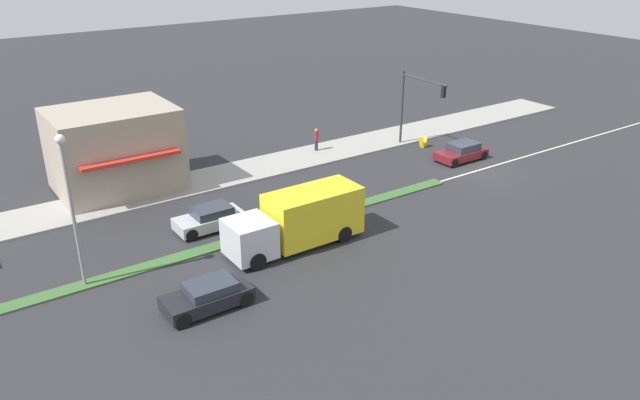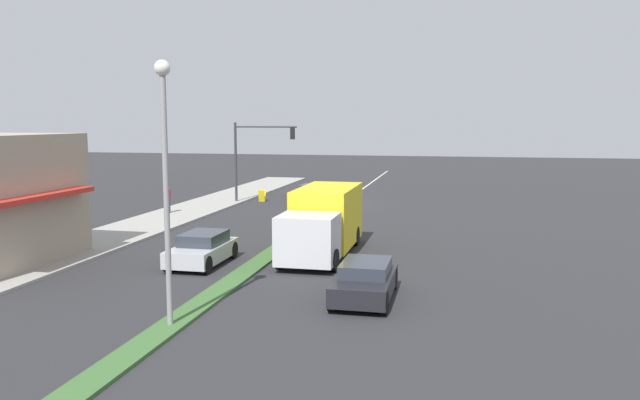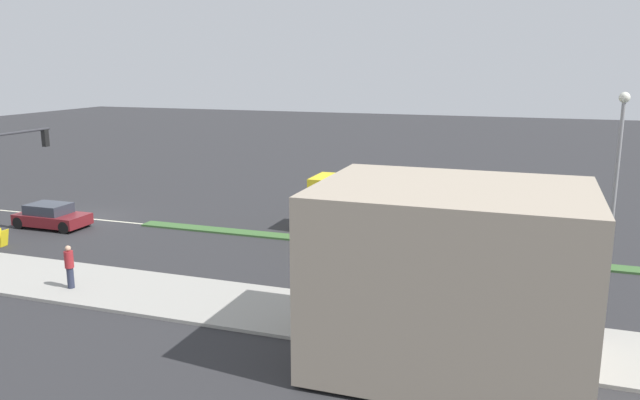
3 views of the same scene
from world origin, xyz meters
TOP-DOWN VIEW (x-y plane):
  - ground_plane at (0.00, 18.00)m, footprint 160.00×160.00m
  - sidewalk_right at (9.00, 18.50)m, footprint 4.00×73.00m
  - median_strip at (0.00, 27.00)m, footprint 0.90×46.00m
  - lane_marking_center at (0.00, 0.00)m, footprint 0.16×60.00m
  - building_corner_store at (10.99, 21.81)m, footprint 6.41×7.48m
  - traffic_signal_main at (6.12, 0.77)m, footprint 4.59×0.34m
  - street_lamp at (0.00, 27.08)m, footprint 0.44×0.44m
  - pedestrian at (9.68, 7.27)m, footprint 0.34×0.34m
  - warning_aframe_sign at (5.87, -0.05)m, footprint 0.45×0.53m
  - delivery_truck at (-2.20, 16.47)m, footprint 2.44×7.50m
  - sedan_maroon at (2.20, -0.38)m, footprint 1.87×3.82m
  - sedan_silver at (2.20, 19.55)m, footprint 1.80×3.82m
  - sedan_dark at (-5.00, 23.07)m, footprint 1.82×3.91m

SIDE VIEW (x-z plane):
  - ground_plane at x=0.00m, z-range 0.00..0.00m
  - lane_marking_center at x=0.00m, z-range 0.00..0.01m
  - median_strip at x=0.00m, z-range 0.00..0.10m
  - sidewalk_right at x=9.00m, z-range 0.00..0.12m
  - warning_aframe_sign at x=5.87m, z-range 0.01..0.84m
  - sedan_dark at x=-5.00m, z-range -0.01..1.23m
  - sedan_maroon at x=2.20m, z-range -0.03..1.25m
  - sedan_silver at x=2.20m, z-range -0.02..1.29m
  - pedestrian at x=9.68m, z-range 0.16..1.86m
  - delivery_truck at x=-2.20m, z-range 0.03..2.90m
  - building_corner_store at x=10.99m, z-range 0.12..5.30m
  - traffic_signal_main at x=6.12m, z-range 1.10..6.70m
  - street_lamp at x=0.00m, z-range 1.09..8.46m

